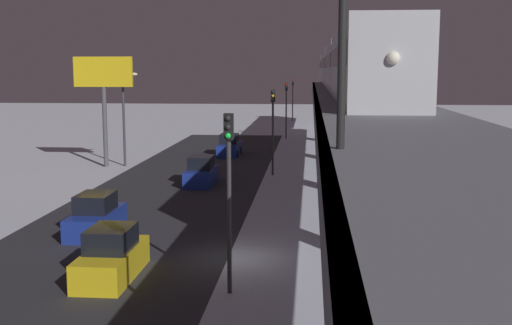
% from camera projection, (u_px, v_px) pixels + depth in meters
% --- Properties ---
extents(ground_plane, '(240.00, 240.00, 0.00)m').
position_uv_depth(ground_plane, '(231.00, 258.00, 26.84)').
color(ground_plane, silver).
extents(avenue_asphalt, '(11.00, 100.95, 0.01)m').
position_uv_depth(avenue_asphalt, '(101.00, 255.00, 27.32)').
color(avenue_asphalt, '#28282D').
rests_on(avenue_asphalt, ground_plane).
extents(elevated_railway, '(5.00, 100.95, 6.39)m').
position_uv_depth(elevated_railway, '(374.00, 130.00, 25.55)').
color(elevated_railway, slate).
rests_on(elevated_railway, ground_plane).
extents(subway_train, '(2.94, 74.07, 3.40)m').
position_uv_depth(subway_train, '(341.00, 66.00, 57.13)').
color(subway_train, '#B7BABF').
rests_on(subway_train, elevated_railway).
extents(rail_signal, '(0.36, 0.41, 4.00)m').
position_uv_depth(rail_signal, '(343.00, 3.00, 11.77)').
color(rail_signal, black).
rests_on(rail_signal, elevated_railway).
extents(sedan_blue, '(1.91, 4.72, 1.97)m').
position_uv_depth(sedan_blue, '(229.00, 147.00, 59.09)').
color(sedan_blue, navy).
rests_on(sedan_blue, ground_plane).
extents(sedan_yellow, '(1.80, 4.46, 1.97)m').
position_uv_depth(sedan_yellow, '(112.00, 257.00, 24.29)').
color(sedan_yellow, gold).
rests_on(sedan_yellow, ground_plane).
extents(sedan_blue_2, '(1.80, 4.38, 1.97)m').
position_uv_depth(sedan_blue_2, '(96.00, 217.00, 30.82)').
color(sedan_blue_2, navy).
rests_on(sedan_blue_2, ground_plane).
extents(sedan_blue_3, '(1.80, 4.38, 1.97)m').
position_uv_depth(sedan_blue_3, '(201.00, 173.00, 44.04)').
color(sedan_blue_3, navy).
rests_on(sedan_blue_3, ground_plane).
extents(traffic_light_near, '(0.32, 0.44, 6.40)m').
position_uv_depth(traffic_light_near, '(229.00, 177.00, 22.09)').
color(traffic_light_near, '#2D2D2D').
rests_on(traffic_light_near, ground_plane).
extents(traffic_light_mid, '(0.32, 0.44, 6.40)m').
position_uv_depth(traffic_light_mid, '(273.00, 119.00, 47.38)').
color(traffic_light_mid, '#2D2D2D').
rests_on(traffic_light_mid, ground_plane).
extents(traffic_light_far, '(0.32, 0.44, 6.40)m').
position_uv_depth(traffic_light_far, '(286.00, 102.00, 72.68)').
color(traffic_light_far, '#2D2D2D').
rests_on(traffic_light_far, ground_plane).
extents(traffic_light_distant, '(0.32, 0.44, 6.40)m').
position_uv_depth(traffic_light_distant, '(293.00, 94.00, 97.97)').
color(traffic_light_distant, '#2D2D2D').
rests_on(traffic_light_distant, ground_plane).
extents(commercial_billboard, '(4.80, 0.36, 8.90)m').
position_uv_depth(commercial_billboard, '(103.00, 83.00, 51.11)').
color(commercial_billboard, '#4C4C51').
rests_on(commercial_billboard, ground_plane).
extents(street_lamp_far, '(1.35, 0.44, 7.65)m').
position_uv_depth(street_lamp_far, '(126.00, 108.00, 51.78)').
color(street_lamp_far, '#38383D').
rests_on(street_lamp_far, ground_plane).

